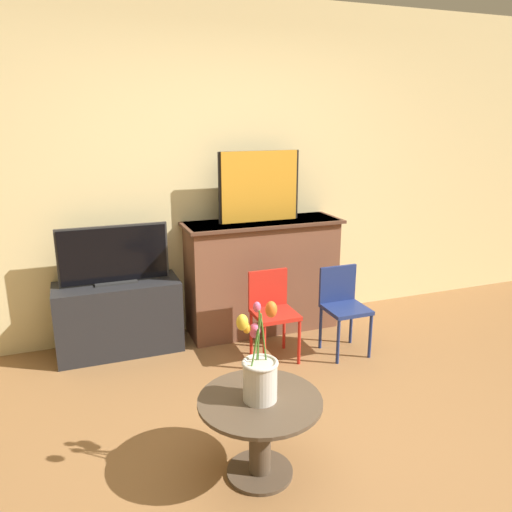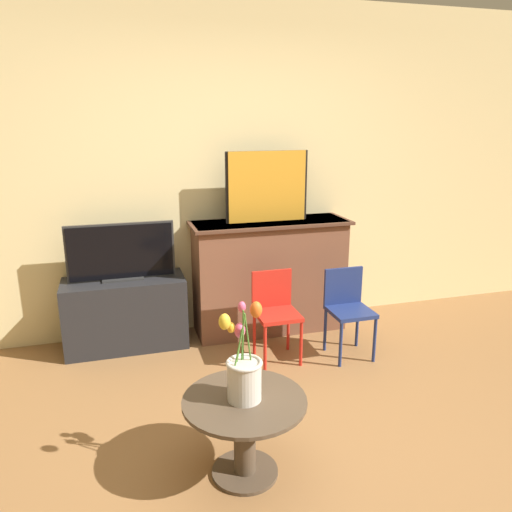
% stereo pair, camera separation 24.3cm
% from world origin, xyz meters
% --- Properties ---
extents(ground_plane, '(14.00, 14.00, 0.00)m').
position_xyz_m(ground_plane, '(0.00, 0.00, 0.00)').
color(ground_plane, olive).
extents(wall_back, '(8.00, 0.06, 2.70)m').
position_xyz_m(wall_back, '(0.00, 2.13, 1.35)').
color(wall_back, beige).
rests_on(wall_back, ground).
extents(fireplace_mantel, '(1.32, 0.45, 0.95)m').
position_xyz_m(fireplace_mantel, '(0.34, 1.89, 0.49)').
color(fireplace_mantel, brown).
rests_on(fireplace_mantel, ground).
extents(painting, '(0.69, 0.03, 0.57)m').
position_xyz_m(painting, '(0.31, 1.90, 1.24)').
color(painting, black).
rests_on(painting, fireplace_mantel).
extents(tv_stand, '(0.94, 0.40, 0.56)m').
position_xyz_m(tv_stand, '(-0.87, 1.88, 0.28)').
color(tv_stand, '#232326').
rests_on(tv_stand, ground).
extents(tv_monitor, '(0.81, 0.12, 0.45)m').
position_xyz_m(tv_monitor, '(-0.87, 1.89, 0.78)').
color(tv_monitor, '#2D2D2D').
rests_on(tv_monitor, tv_stand).
extents(chair_red, '(0.31, 0.31, 0.67)m').
position_xyz_m(chair_red, '(0.22, 1.37, 0.40)').
color(chair_red, red).
rests_on(chair_red, ground).
extents(chair_blue, '(0.31, 0.31, 0.67)m').
position_xyz_m(chair_blue, '(0.77, 1.28, 0.40)').
color(chair_blue, navy).
rests_on(chair_blue, ground).
extents(side_table, '(0.63, 0.63, 0.43)m').
position_xyz_m(side_table, '(-0.35, 0.17, 0.29)').
color(side_table, '#4C3D2D').
rests_on(side_table, ground).
extents(vase_tulips, '(0.23, 0.18, 0.50)m').
position_xyz_m(vase_tulips, '(-0.35, 0.18, 0.59)').
color(vase_tulips, beige).
rests_on(vase_tulips, side_table).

